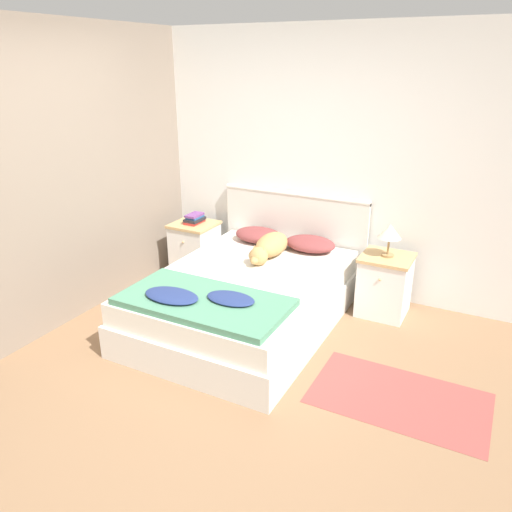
% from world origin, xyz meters
% --- Properties ---
extents(ground_plane, '(16.00, 16.00, 0.00)m').
position_xyz_m(ground_plane, '(0.00, 0.00, 0.00)').
color(ground_plane, '#896647').
extents(wall_back, '(9.00, 0.06, 2.55)m').
position_xyz_m(wall_back, '(0.00, 2.13, 1.27)').
color(wall_back, white).
rests_on(wall_back, ground_plane).
extents(wall_side_left, '(0.06, 3.10, 2.55)m').
position_xyz_m(wall_side_left, '(-1.61, 1.05, 1.27)').
color(wall_side_left, gray).
rests_on(wall_side_left, ground_plane).
extents(bed, '(1.49, 2.08, 0.48)m').
position_xyz_m(bed, '(-0.14, 1.00, 0.23)').
color(bed, silver).
rests_on(bed, ground_plane).
extents(headboard, '(1.57, 0.06, 0.98)m').
position_xyz_m(headboard, '(-0.14, 2.06, 0.51)').
color(headboard, silver).
rests_on(headboard, ground_plane).
extents(nightstand_left, '(0.45, 0.45, 0.57)m').
position_xyz_m(nightstand_left, '(-1.19, 1.76, 0.29)').
color(nightstand_left, white).
rests_on(nightstand_left, ground_plane).
extents(nightstand_right, '(0.45, 0.45, 0.57)m').
position_xyz_m(nightstand_right, '(0.91, 1.76, 0.29)').
color(nightstand_right, white).
rests_on(nightstand_right, ground_plane).
extents(pillow_left, '(0.50, 0.36, 0.14)m').
position_xyz_m(pillow_left, '(-0.42, 1.81, 0.55)').
color(pillow_left, brown).
rests_on(pillow_left, bed).
extents(pillow_right, '(0.50, 0.36, 0.14)m').
position_xyz_m(pillow_right, '(0.15, 1.81, 0.55)').
color(pillow_right, brown).
rests_on(pillow_right, bed).
extents(quilt, '(1.30, 0.68, 0.10)m').
position_xyz_m(quilt, '(-0.15, 0.34, 0.51)').
color(quilt, '#4C8466').
rests_on(quilt, bed).
extents(dog, '(0.26, 0.70, 0.22)m').
position_xyz_m(dog, '(-0.13, 1.48, 0.58)').
color(dog, tan).
rests_on(dog, bed).
extents(book_stack, '(0.16, 0.23, 0.10)m').
position_xyz_m(book_stack, '(-1.19, 1.77, 0.62)').
color(book_stack, '#AD2D28').
rests_on(book_stack, nightstand_left).
extents(table_lamp, '(0.21, 0.21, 0.30)m').
position_xyz_m(table_lamp, '(0.91, 1.76, 0.80)').
color(table_lamp, '#9E7A4C').
rests_on(table_lamp, nightstand_right).
extents(rug, '(1.21, 0.72, 0.00)m').
position_xyz_m(rug, '(1.34, 0.54, 0.00)').
color(rug, '#93423D').
rests_on(rug, ground_plane).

